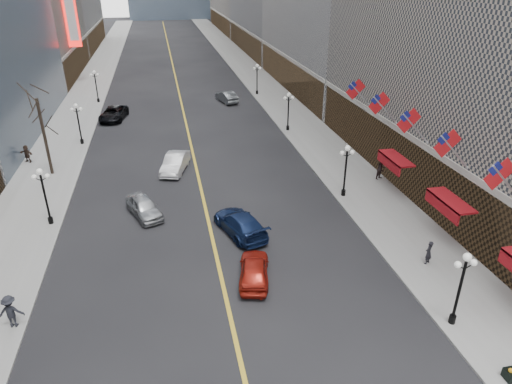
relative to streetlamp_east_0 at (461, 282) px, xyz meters
name	(u,v)px	position (x,y,z in m)	size (l,w,h in m)	color
sidewalk_east	(265,88)	(2.20, 56.00, -2.83)	(6.00, 230.00, 0.15)	gray
sidewalk_west	(86,96)	(-25.80, 56.00, -2.83)	(6.00, 230.00, 0.15)	gray
lane_line	(176,79)	(-11.80, 66.00, -2.89)	(0.25, 200.00, 0.02)	gold
streetlamp_east_0	(461,282)	(0.00, 0.00, 0.00)	(1.26, 0.44, 4.52)	black
streetlamp_east_1	(346,165)	(0.00, 16.00, 0.00)	(1.26, 0.44, 4.52)	black
streetlamp_east_2	(288,107)	(0.00, 34.00, 0.00)	(1.26, 0.44, 4.52)	black
streetlamp_east_3	(257,76)	(0.00, 52.00, 0.00)	(1.26, 0.44, 4.52)	black
streetlamp_west_1	(44,191)	(-23.60, 16.00, 0.00)	(1.26, 0.44, 4.52)	black
streetlamp_west_2	(78,120)	(-23.60, 34.00, 0.00)	(1.26, 0.44, 4.52)	black
streetlamp_west_3	(96,83)	(-23.60, 52.00, 0.00)	(1.26, 0.44, 4.52)	black
flag_1	(502,177)	(3.51, 3.00, 4.39)	(2.87, 0.12, 2.87)	#B2B2B7
flag_2	(449,146)	(3.51, 8.00, 4.39)	(2.87, 0.12, 2.87)	#B2B2B7
flag_3	(411,123)	(3.51, 13.00, 4.39)	(2.87, 0.12, 2.87)	#B2B2B7
flag_4	(381,105)	(3.51, 18.00, 4.39)	(2.87, 0.12, 2.87)	#B2B2B7
flag_5	(357,91)	(3.51, 23.00, 4.39)	(2.87, 0.12, 2.87)	#B2B2B7
awning_b	(448,202)	(4.30, 8.00, 0.18)	(1.40, 4.00, 0.93)	maroon
awning_c	(394,160)	(4.30, 16.00, 0.18)	(1.40, 4.00, 0.93)	maroon
theatre_marquee	(70,8)	(-27.68, 66.00, 9.10)	(2.00, 0.55, 12.00)	red
tree_west_far	(39,111)	(-25.30, 26.00, 3.34)	(3.60, 3.60, 7.92)	#2D231C
car_nb_near	(144,207)	(-16.62, 16.05, -2.12)	(1.84, 4.56, 1.55)	#9A9EA2
car_nb_mid	(175,163)	(-13.80, 24.52, -2.06)	(1.78, 5.12, 1.69)	silver
car_nb_far	(114,114)	(-20.80, 43.03, -2.08)	(2.72, 5.90, 1.64)	black
car_sb_near	(240,223)	(-9.68, 11.93, -2.08)	(2.30, 5.65, 1.64)	#13224A
car_sb_mid	(254,270)	(-9.80, 6.17, -2.14)	(1.81, 4.50, 1.53)	maroon
car_sb_far	(227,97)	(-5.24, 48.60, -2.09)	(1.71, 4.91, 1.62)	#4B5053
ped_ne_corner	(429,252)	(1.65, 5.40, -1.92)	(0.61, 0.45, 1.67)	black
ped_east_walk	(381,169)	(4.60, 18.52, -1.79)	(0.94, 0.51, 1.93)	black
ped_west_walk	(11,311)	(-23.40, 4.62, -1.77)	(1.26, 0.52, 1.96)	black
ped_west_far	(27,154)	(-28.20, 29.52, -1.88)	(1.62, 0.47, 1.75)	black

